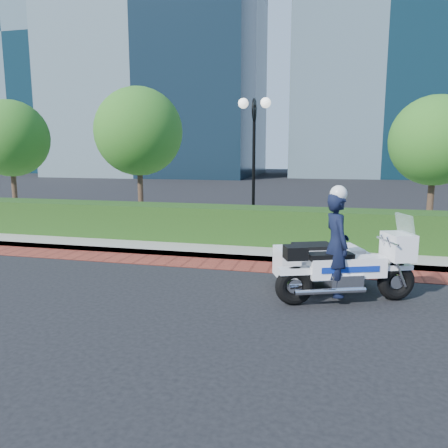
% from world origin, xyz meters
% --- Properties ---
extents(ground, '(120.00, 120.00, 0.00)m').
position_xyz_m(ground, '(0.00, 0.00, 0.00)').
color(ground, black).
rests_on(ground, ground).
extents(brick_strip, '(60.00, 1.00, 0.01)m').
position_xyz_m(brick_strip, '(0.00, 1.50, 0.01)').
color(brick_strip, maroon).
rests_on(brick_strip, ground).
extents(sidewalk, '(60.00, 8.00, 0.15)m').
position_xyz_m(sidewalk, '(0.00, 6.00, 0.07)').
color(sidewalk, gray).
rests_on(sidewalk, ground).
extents(hedge_main, '(18.00, 1.20, 1.00)m').
position_xyz_m(hedge_main, '(0.00, 3.60, 0.65)').
color(hedge_main, black).
rests_on(hedge_main, sidewalk).
extents(lamppost, '(1.02, 0.70, 4.21)m').
position_xyz_m(lamppost, '(1.00, 5.20, 2.96)').
color(lamppost, black).
rests_on(lamppost, sidewalk).
extents(tree_a, '(3.00, 3.00, 4.58)m').
position_xyz_m(tree_a, '(-9.00, 6.50, 3.22)').
color(tree_a, '#332319').
rests_on(tree_a, sidewalk).
extents(tree_b, '(3.20, 3.20, 4.89)m').
position_xyz_m(tree_b, '(-3.50, 6.50, 3.43)').
color(tree_b, '#332319').
rests_on(tree_b, sidewalk).
extents(tree_c, '(2.80, 2.80, 4.30)m').
position_xyz_m(tree_c, '(6.50, 6.50, 3.05)').
color(tree_c, '#332319').
rests_on(tree_c, sidewalk).
extents(tower_far_left, '(16.00, 14.00, 34.00)m').
position_xyz_m(tower_far_left, '(-36.00, 46.00, 17.00)').
color(tower_far_left, black).
rests_on(tower_far_left, ground).
extents(police_motorcycle, '(2.72, 2.01, 2.14)m').
position_xyz_m(police_motorcycle, '(3.50, -0.28, 0.73)').
color(police_motorcycle, black).
rests_on(police_motorcycle, ground).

